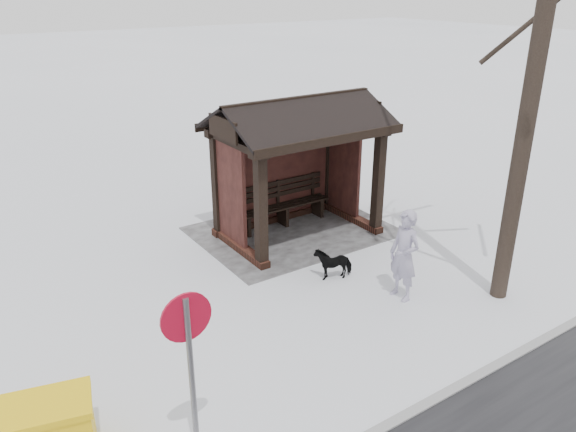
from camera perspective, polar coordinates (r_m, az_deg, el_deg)
The scene contains 8 objects.
ground at distance 12.63m, azimuth 1.02°, elevation -1.84°, with size 120.00×120.00×0.00m, color silver.
kerb at distance 9.28m, azimuth 21.39°, elevation -13.45°, with size 120.00×0.15×0.06m, color gray.
trampled_patch at distance 12.78m, azimuth 0.51°, elevation -1.50°, with size 4.20×3.20×0.02m, color gray.
bus_shelter at distance 12.02m, azimuth 0.66°, elevation 7.85°, with size 3.60×2.40×3.09m.
pedestrian at distance 10.02m, azimuth 11.73°, elevation -3.95°, with size 0.61×0.40×1.67m, color #A49DB8.
dog at distance 10.77m, azimuth 4.61°, elevation -4.73°, with size 0.32×0.71×0.60m, color black.
grit_bin at distance 7.57m, azimuth -23.04°, elevation -19.37°, with size 1.16×0.92×0.78m.
road_sign at distance 6.27m, azimuth -10.08°, elevation -12.72°, with size 0.58×0.09×2.28m.
Camera 1 is at (6.59, 9.41, 5.25)m, focal length 35.00 mm.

